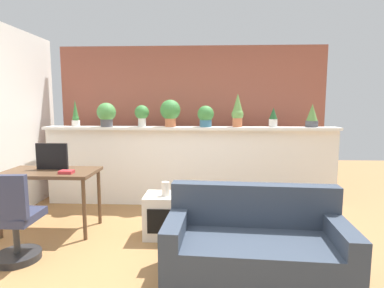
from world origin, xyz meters
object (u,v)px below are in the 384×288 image
at_px(potted_plant_3, 170,111).
at_px(potted_plant_7, 312,116).
at_px(potted_plant_1, 106,114).
at_px(tv_monitor, 52,156).
at_px(book_on_desk, 67,172).
at_px(couch, 255,248).
at_px(vase_on_shelf, 166,189).
at_px(side_cube_shelf, 162,215).
at_px(potted_plant_0, 76,116).
at_px(potted_plant_5, 238,111).
at_px(desk, 51,178).
at_px(potted_plant_2, 142,114).
at_px(potted_plant_4, 206,116).
at_px(potted_plant_6, 273,117).
at_px(office_chair, 12,225).

distance_m(potted_plant_3, potted_plant_7, 2.11).
xyz_separation_m(potted_plant_1, tv_monitor, (-0.39, -0.95, -0.49)).
xyz_separation_m(book_on_desk, couch, (2.05, -0.83, -0.49)).
distance_m(potted_plant_7, vase_on_shelf, 2.51).
xyz_separation_m(potted_plant_1, side_cube_shelf, (0.99, -1.13, -1.15)).
distance_m(potted_plant_3, vase_on_shelf, 1.51).
height_order(potted_plant_0, tv_monitor, potted_plant_0).
relative_size(potted_plant_3, book_on_desk, 2.63).
height_order(potted_plant_3, potted_plant_5, potted_plant_5).
bearing_deg(side_cube_shelf, vase_on_shelf, -33.56).
bearing_deg(potted_plant_0, potted_plant_7, 0.12).
height_order(potted_plant_0, potted_plant_7, potted_plant_0).
bearing_deg(potted_plant_3, desk, -140.59).
xyz_separation_m(potted_plant_0, potted_plant_2, (1.03, -0.02, 0.03)).
height_order(vase_on_shelf, couch, couch).
distance_m(potted_plant_3, book_on_desk, 1.77).
relative_size(potted_plant_4, potted_plant_5, 0.64).
xyz_separation_m(potted_plant_0, tv_monitor, (0.11, -1.02, -0.46)).
height_order(potted_plant_2, potted_plant_7, potted_plant_7).
bearing_deg(tv_monitor, potted_plant_3, 37.15).
distance_m(potted_plant_4, side_cube_shelf, 1.71).
relative_size(potted_plant_0, couch, 0.25).
distance_m(potted_plant_0, potted_plant_5, 2.47).
height_order(potted_plant_4, potted_plant_5, potted_plant_5).
height_order(potted_plant_1, book_on_desk, potted_plant_1).
distance_m(potted_plant_4, potted_plant_5, 0.48).
xyz_separation_m(potted_plant_0, potted_plant_1, (0.50, -0.06, 0.03)).
height_order(potted_plant_0, potted_plant_3, potted_plant_3).
bearing_deg(desk, side_cube_shelf, -4.24).
relative_size(book_on_desk, couch, 0.10).
xyz_separation_m(potted_plant_4, tv_monitor, (-1.88, -1.01, -0.46)).
height_order(potted_plant_1, potted_plant_6, potted_plant_1).
xyz_separation_m(potted_plant_1, office_chair, (-0.37, -1.83, -1.02)).
height_order(potted_plant_7, tv_monitor, potted_plant_7).
height_order(desk, office_chair, office_chair).
relative_size(potted_plant_0, desk, 0.37).
xyz_separation_m(side_cube_shelf, vase_on_shelf, (0.05, -0.03, 0.33)).
distance_m(potted_plant_5, side_cube_shelf, 1.95).
height_order(potted_plant_7, couch, potted_plant_7).
distance_m(potted_plant_6, potted_plant_7, 0.58).
bearing_deg(book_on_desk, office_chair, -111.37).
bearing_deg(office_chair, potted_plant_5, 39.02).
bearing_deg(couch, tv_monitor, 155.61).
xyz_separation_m(potted_plant_1, couch, (1.94, -2.01, -1.12)).
bearing_deg(side_cube_shelf, potted_plant_3, 91.43).
relative_size(potted_plant_0, potted_plant_1, 1.12).
bearing_deg(couch, potted_plant_1, 134.00).
distance_m(potted_plant_6, couch, 2.38).
height_order(potted_plant_3, potted_plant_7, potted_plant_3).
height_order(potted_plant_1, potted_plant_3, potted_plant_3).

